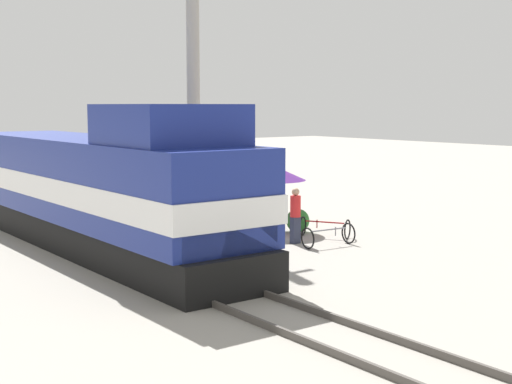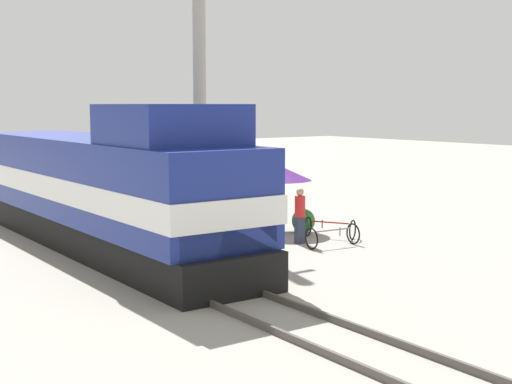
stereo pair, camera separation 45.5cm
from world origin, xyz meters
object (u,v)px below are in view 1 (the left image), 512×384
Objects in this scene: utility_pole at (193,75)px; bicycle at (325,227)px; bicycle_spare at (328,235)px; locomotive at (102,190)px; billboard_sign at (225,157)px; person_bystander at (295,213)px; vendor_umbrella at (271,172)px.

bicycle is (2.54, -4.15, -5.15)m from utility_pole.
locomotive is at bearing 62.45° from bicycle_spare.
utility_pole reaches higher than billboard_sign.
billboard_sign is at bearing 27.86° from utility_pole.
person_bystander is at bearing -26.25° from locomotive.
locomotive reaches higher than billboard_sign.
billboard_sign is (0.16, 3.13, 0.37)m from vendor_umbrella.
bicycle_spare is at bearing -31.76° from locomotive.
billboard_sign is (2.08, 1.10, -3.04)m from utility_pole.
utility_pole is 6.31× the size of bicycle_spare.
vendor_umbrella is (6.25, -0.38, 0.21)m from locomotive.
billboard_sign reaches higher than bicycle_spare.
locomotive is at bearing 176.51° from vendor_umbrella.
billboard_sign reaches higher than vendor_umbrella.
locomotive is 7.16m from bicycle_spare.
vendor_umbrella is 1.40× the size of bicycle_spare.
person_bystander is at bearing -109.61° from vendor_umbrella.
vendor_umbrella is 1.39× the size of bicycle.
bicycle_spare is (-0.91, -1.18, 0.00)m from bicycle.
bicycle_spare is (5.95, -3.68, -1.52)m from locomotive.
person_bystander is (-0.82, -2.30, -1.09)m from vendor_umbrella.
bicycle is 1.49m from bicycle_spare.
vendor_umbrella is 3.74m from bicycle_spare.
locomotive is 5.88m from utility_pole.
bicycle is 1.01× the size of bicycle_spare.
locomotive is 7.46m from bicycle.
locomotive is 8.90× the size of bicycle_spare.
utility_pole is 6.35m from person_bystander.
person_bystander reaches higher than bicycle.
vendor_umbrella is at bearing -0.97° from bicycle_spare.
billboard_sign is at bearing 79.83° from person_bystander.
vendor_umbrella is at bearing -46.65° from utility_pole.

